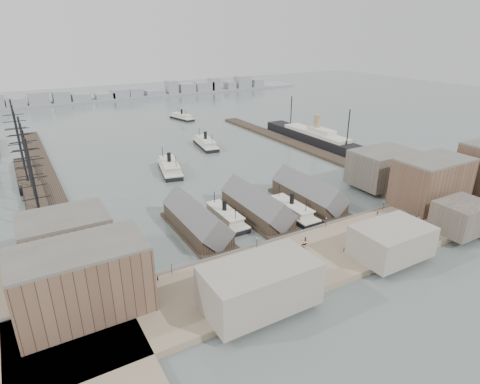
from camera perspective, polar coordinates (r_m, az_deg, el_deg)
ground at (r=148.28m, az=5.86°, el=-5.96°), size 900.00×900.00×0.00m
quay at (r=134.38m, az=10.90°, el=-9.01°), size 180.00×30.00×2.00m
seawall at (r=144.10m, az=7.09°, el=-6.40°), size 180.00×1.20×2.30m
east_land at (r=209.14m, az=29.27°, el=0.10°), size 70.00×80.00×2.00m
west_wharf at (r=216.35m, az=-25.75°, el=1.38°), size 10.00×220.00×1.60m
east_wharf at (r=259.06m, az=8.34°, el=6.60°), size 10.00×180.00×1.60m
ferry_shed_west at (r=147.61m, az=-6.20°, el=-4.09°), size 14.00×42.00×12.60m
ferry_shed_center at (r=158.68m, az=2.38°, el=-2.01°), size 14.00×42.00×12.60m
ferry_shed_east at (r=172.98m, az=9.68°, el=-0.20°), size 14.00×42.00×12.60m
warehouse_west_front at (r=110.21m, az=-21.45°, el=-11.79°), size 32.00×18.00×18.00m
warehouse_west_back at (r=137.30m, az=-23.53°, el=-6.07°), size 26.00×20.00×14.00m
warehouse_east_front at (r=181.16m, az=25.57°, el=1.23°), size 30.00×18.00×19.00m
warehouse_east_back at (r=198.43m, az=19.56°, el=3.26°), size 28.00×20.00×15.00m
street_bldg_center at (r=137.50m, az=20.76°, el=-6.53°), size 24.00×16.00×10.00m
street_bldg_west at (r=107.04m, az=2.85°, el=-13.09°), size 30.00×16.00×12.00m
street_bldg_east at (r=163.70m, az=28.98°, el=-3.09°), size 18.00×14.00×11.00m
lamp_post_far_w at (r=122.13m, az=-9.75°, el=-10.34°), size 0.44×0.44×3.92m
lamp_post_near_w at (r=133.45m, az=2.42°, el=-6.98°), size 0.44×0.44×3.92m
lamp_post_near_e at (r=150.01m, az=12.17°, el=-4.01°), size 0.44×0.44×3.92m
lamp_post_far_e at (r=170.28m, az=19.74°, el=-1.60°), size 0.44×0.44×3.92m
far_shore at (r=450.31m, az=-20.57°, el=12.52°), size 500.00×40.00×15.72m
ferry_docked_west at (r=155.86m, az=-2.21°, el=-3.46°), size 7.99×26.65×9.52m
ferry_docked_east at (r=162.36m, az=7.31°, el=-2.51°), size 8.23×27.45×9.80m
ferry_open_near at (r=212.47m, az=-9.97°, el=3.49°), size 15.57×32.15×11.03m
ferry_open_mid at (r=255.47m, az=-4.90°, el=6.92°), size 12.88×30.23×10.46m
ferry_open_far at (r=337.91m, az=-8.26°, el=10.51°), size 13.24×26.14×8.96m
sailing_ship_near at (r=184.32m, az=-26.87°, el=-1.66°), size 8.61×59.31×35.39m
sailing_ship_mid at (r=228.56m, az=-28.17°, el=2.47°), size 8.86×51.17×36.41m
ocean_steamer at (r=266.92m, az=10.77°, el=7.63°), size 12.81×93.62×18.72m
tram at (r=163.32m, az=22.56°, el=-3.41°), size 3.95×10.11×3.50m
horse_cart_left at (r=120.64m, az=-3.77°, el=-11.58°), size 4.75×2.96×1.49m
horse_cart_center at (r=136.05m, az=8.90°, el=-7.58°), size 4.86×2.65×1.44m
horse_cart_right at (r=140.42m, az=17.39°, el=-7.40°), size 4.72×2.30×1.47m
pedestrian_0 at (r=120.67m, az=-11.63°, el=-11.99°), size 0.66×0.76×1.74m
pedestrian_1 at (r=115.60m, az=-3.89°, el=-13.27°), size 0.92×0.81×1.58m
pedestrian_2 at (r=127.81m, az=-1.52°, el=-9.40°), size 1.08×0.70×1.59m
pedestrian_3 at (r=118.02m, az=3.86°, el=-12.39°), size 0.60×1.09×1.75m
pedestrian_4 at (r=140.36m, az=9.28°, el=-6.59°), size 0.90×0.92×1.60m
pedestrian_5 at (r=136.58m, az=14.57°, el=-7.94°), size 0.69×0.61×1.58m
pedestrian_6 at (r=150.72m, az=16.20°, el=-5.12°), size 0.96×0.91×1.56m
pedestrian_7 at (r=156.06m, az=22.48°, el=-4.98°), size 1.28×1.27×1.77m
pedestrian_8 at (r=165.63m, az=18.97°, el=-2.87°), size 1.11×0.64×1.78m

